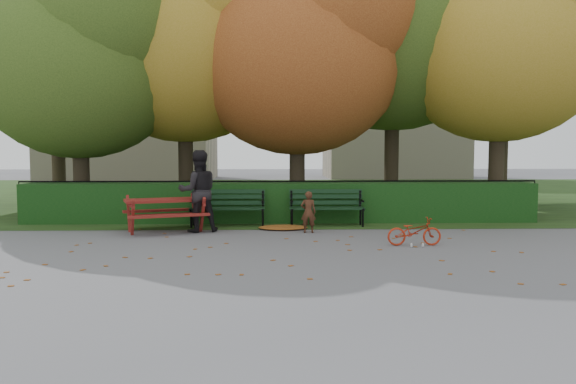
{
  "coord_description": "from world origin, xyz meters",
  "views": [
    {
      "loc": [
        -0.24,
        -9.87,
        1.84
      ],
      "look_at": [
        0.09,
        1.37,
        1.0
      ],
      "focal_mm": 35.0,
      "sensor_mm": 36.0,
      "label": 1
    }
  ],
  "objects_px": {
    "adult": "(198,191)",
    "bench_right": "(326,204)",
    "tree_e": "(515,33)",
    "tree_b": "(195,27)",
    "tree_c": "(310,43)",
    "tree_f": "(63,34)",
    "bench_left": "(228,205)",
    "tree_g": "(517,49)",
    "tree_d": "(408,12)",
    "picnic_table": "(165,206)",
    "child": "(308,212)",
    "tree_a": "(87,50)",
    "bicycle": "(414,232)"
  },
  "relations": [
    {
      "from": "bench_left",
      "to": "adult",
      "type": "relative_size",
      "value": 0.98
    },
    {
      "from": "tree_b",
      "to": "tree_e",
      "type": "distance_m",
      "value": 9.03
    },
    {
      "from": "picnic_table",
      "to": "bench_right",
      "type": "bearing_deg",
      "value": -5.94
    },
    {
      "from": "tree_f",
      "to": "child",
      "type": "height_order",
      "value": "tree_f"
    },
    {
      "from": "tree_b",
      "to": "picnic_table",
      "type": "distance_m",
      "value": 6.24
    },
    {
      "from": "tree_c",
      "to": "picnic_table",
      "type": "height_order",
      "value": "tree_c"
    },
    {
      "from": "tree_f",
      "to": "adult",
      "type": "relative_size",
      "value": 4.99
    },
    {
      "from": "tree_a",
      "to": "tree_b",
      "type": "bearing_deg",
      "value": 23.05
    },
    {
      "from": "tree_g",
      "to": "bench_right",
      "type": "height_order",
      "value": "tree_g"
    },
    {
      "from": "tree_c",
      "to": "bench_left",
      "type": "bearing_deg",
      "value": -133.36
    },
    {
      "from": "tree_c",
      "to": "bench_right",
      "type": "height_order",
      "value": "tree_c"
    },
    {
      "from": "tree_b",
      "to": "tree_g",
      "type": "relative_size",
      "value": 1.03
    },
    {
      "from": "tree_a",
      "to": "bicycle",
      "type": "height_order",
      "value": "tree_a"
    },
    {
      "from": "tree_a",
      "to": "tree_d",
      "type": "bearing_deg",
      "value": 10.33
    },
    {
      "from": "tree_f",
      "to": "adult",
      "type": "distance_m",
      "value": 9.6
    },
    {
      "from": "tree_d",
      "to": "tree_f",
      "type": "bearing_deg",
      "value": 169.67
    },
    {
      "from": "adult",
      "to": "bicycle",
      "type": "bearing_deg",
      "value": 140.2
    },
    {
      "from": "tree_a",
      "to": "tree_f",
      "type": "height_order",
      "value": "tree_f"
    },
    {
      "from": "tree_e",
      "to": "bench_left",
      "type": "distance_m",
      "value": 9.29
    },
    {
      "from": "tree_c",
      "to": "tree_f",
      "type": "relative_size",
      "value": 0.87
    },
    {
      "from": "tree_c",
      "to": "bicycle",
      "type": "bearing_deg",
      "value": -72.04
    },
    {
      "from": "tree_d",
      "to": "tree_e",
      "type": "xyz_separation_m",
      "value": [
        2.64,
        -1.46,
        -0.9
      ]
    },
    {
      "from": "tree_d",
      "to": "child",
      "type": "height_order",
      "value": "tree_d"
    },
    {
      "from": "tree_b",
      "to": "tree_d",
      "type": "bearing_deg",
      "value": 4.38
    },
    {
      "from": "bicycle",
      "to": "tree_c",
      "type": "bearing_deg",
      "value": 17.06
    },
    {
      "from": "bench_right",
      "to": "adult",
      "type": "xyz_separation_m",
      "value": [
        -2.99,
        -0.93,
        0.4
      ]
    },
    {
      "from": "picnic_table",
      "to": "child",
      "type": "relative_size",
      "value": 2.27
    },
    {
      "from": "tree_e",
      "to": "adult",
      "type": "distance_m",
      "value": 9.85
    },
    {
      "from": "bench_right",
      "to": "child",
      "type": "xyz_separation_m",
      "value": [
        -0.52,
        -1.17,
        -0.05
      ]
    },
    {
      "from": "tree_b",
      "to": "tree_f",
      "type": "bearing_deg",
      "value": 152.01
    },
    {
      "from": "tree_c",
      "to": "adult",
      "type": "xyz_separation_m",
      "value": [
        -2.72,
        -3.19,
        -3.9
      ]
    },
    {
      "from": "tree_f",
      "to": "picnic_table",
      "type": "height_order",
      "value": "tree_f"
    },
    {
      "from": "tree_e",
      "to": "tree_g",
      "type": "relative_size",
      "value": 0.95
    },
    {
      "from": "tree_g",
      "to": "picnic_table",
      "type": "height_order",
      "value": "tree_g"
    },
    {
      "from": "tree_d",
      "to": "bench_right",
      "type": "height_order",
      "value": "tree_d"
    },
    {
      "from": "tree_a",
      "to": "bench_right",
      "type": "xyz_separation_m",
      "value": [
        6.29,
        -1.88,
        -4.0
      ]
    },
    {
      "from": "child",
      "to": "bicycle",
      "type": "height_order",
      "value": "child"
    },
    {
      "from": "tree_c",
      "to": "bicycle",
      "type": "distance_m",
      "value": 7.1
    },
    {
      "from": "tree_f",
      "to": "tree_g",
      "type": "relative_size",
      "value": 1.07
    },
    {
      "from": "tree_c",
      "to": "tree_g",
      "type": "xyz_separation_m",
      "value": [
        7.5,
        3.8,
        0.55
      ]
    },
    {
      "from": "bicycle",
      "to": "child",
      "type": "bearing_deg",
      "value": 47.0
    },
    {
      "from": "tree_b",
      "to": "tree_d",
      "type": "distance_m",
      "value": 6.37
    },
    {
      "from": "tree_b",
      "to": "adult",
      "type": "distance_m",
      "value": 6.02
    },
    {
      "from": "child",
      "to": "tree_e",
      "type": "bearing_deg",
      "value": -147.48
    },
    {
      "from": "tree_d",
      "to": "bench_left",
      "type": "distance_m",
      "value": 8.31
    },
    {
      "from": "adult",
      "to": "bench_right",
      "type": "bearing_deg",
      "value": -178.15
    },
    {
      "from": "tree_c",
      "to": "bench_left",
      "type": "xyz_separation_m",
      "value": [
        -2.13,
        -2.26,
        -4.3
      ]
    },
    {
      "from": "tree_g",
      "to": "bench_right",
      "type": "bearing_deg",
      "value": -140.05
    },
    {
      "from": "tree_g",
      "to": "picnic_table",
      "type": "relative_size",
      "value": 4.04
    },
    {
      "from": "tree_b",
      "to": "bench_right",
      "type": "height_order",
      "value": "tree_b"
    }
  ]
}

